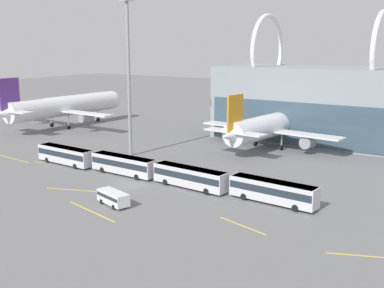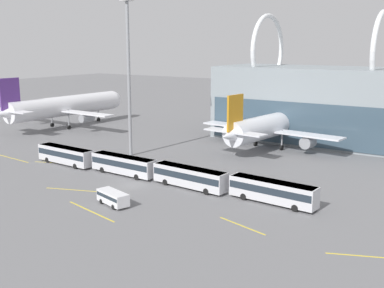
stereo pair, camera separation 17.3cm
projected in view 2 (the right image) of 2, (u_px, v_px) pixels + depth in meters
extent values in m
plane|color=slate|center=(130.00, 186.00, 77.90)|extent=(440.00, 440.00, 0.00)
torus|color=white|center=(268.00, 50.00, 117.35)|extent=(1.10, 17.57, 17.57)
torus|color=white|center=(382.00, 51.00, 103.01)|extent=(1.10, 17.57, 17.57)
cylinder|color=white|center=(66.00, 106.00, 131.80)|extent=(6.62, 35.86, 5.38)
sphere|color=white|center=(112.00, 100.00, 146.05)|extent=(5.27, 5.27, 5.27)
cone|color=white|center=(8.00, 113.00, 117.55)|extent=(5.38, 8.01, 5.11)
cube|color=white|center=(60.00, 110.00, 130.25)|extent=(37.88, 4.66, 0.35)
cylinder|color=gray|center=(35.00, 112.00, 136.51)|extent=(2.17, 3.95, 2.04)
cylinder|color=gray|center=(87.00, 118.00, 124.52)|extent=(2.17, 3.95, 2.04)
cube|color=#5B338C|center=(10.00, 94.00, 117.29)|extent=(0.59, 5.43, 7.74)
cube|color=white|center=(11.00, 111.00, 118.14)|extent=(14.10, 3.69, 0.28)
cylinder|color=gray|center=(98.00, 112.00, 141.95)|extent=(0.36, 0.36, 4.79)
cylinder|color=black|center=(99.00, 120.00, 142.44)|extent=(0.49, 1.12, 1.10)
cylinder|color=gray|center=(52.00, 116.00, 132.64)|extent=(0.36, 0.36, 4.79)
cylinder|color=black|center=(52.00, 125.00, 133.13)|extent=(0.49, 1.12, 1.10)
cylinder|color=gray|center=(69.00, 119.00, 128.68)|extent=(0.36, 0.36, 4.79)
cylinder|color=black|center=(69.00, 127.00, 129.17)|extent=(0.49, 1.12, 1.10)
cylinder|color=silver|center=(273.00, 125.00, 106.47)|extent=(8.52, 31.91, 5.09)
sphere|color=silver|center=(306.00, 117.00, 118.35)|extent=(4.98, 4.98, 4.98)
cone|color=silver|center=(233.00, 135.00, 94.58)|extent=(5.56, 7.41, 4.83)
cube|color=silver|center=(269.00, 130.00, 105.20)|extent=(33.76, 7.63, 0.35)
cylinder|color=gray|center=(233.00, 132.00, 111.38)|extent=(2.87, 3.29, 2.55)
cylinder|color=gray|center=(308.00, 142.00, 99.64)|extent=(2.87, 3.29, 2.55)
cube|color=orange|center=(235.00, 113.00, 94.28)|extent=(0.95, 5.01, 7.14)
cube|color=silver|center=(235.00, 132.00, 95.06)|extent=(13.49, 4.63, 0.28)
cylinder|color=gray|center=(296.00, 129.00, 114.94)|extent=(0.36, 0.36, 3.88)
cylinder|color=black|center=(295.00, 137.00, 115.34)|extent=(0.57, 1.14, 1.10)
cylinder|color=gray|center=(256.00, 135.00, 107.59)|extent=(0.36, 0.36, 3.88)
cylinder|color=black|center=(256.00, 144.00, 107.98)|extent=(0.57, 1.14, 1.10)
cylinder|color=gray|center=(282.00, 139.00, 103.45)|extent=(0.36, 0.36, 3.88)
cylinder|color=black|center=(282.00, 148.00, 103.85)|extent=(0.57, 1.14, 1.10)
cube|color=silver|center=(66.00, 155.00, 91.29)|extent=(13.39, 3.32, 2.98)
cube|color=#232D38|center=(65.00, 153.00, 91.23)|extent=(13.13, 3.33, 1.04)
cube|color=silver|center=(65.00, 148.00, 91.00)|extent=(12.99, 3.22, 0.12)
cylinder|color=black|center=(85.00, 164.00, 90.09)|extent=(1.02, 0.36, 1.00)
cylinder|color=black|center=(75.00, 166.00, 88.24)|extent=(1.02, 0.36, 1.00)
cylinder|color=black|center=(57.00, 158.00, 94.90)|extent=(1.02, 0.36, 1.00)
cylinder|color=black|center=(47.00, 160.00, 93.06)|extent=(1.02, 0.36, 1.00)
cube|color=silver|center=(123.00, 164.00, 84.07)|extent=(13.36, 3.09, 2.98)
cube|color=#232D38|center=(123.00, 163.00, 84.01)|extent=(13.10, 3.10, 1.04)
cube|color=silver|center=(123.00, 156.00, 83.78)|extent=(12.96, 2.99, 0.12)
cylinder|color=black|center=(146.00, 174.00, 82.94)|extent=(1.01, 0.34, 1.00)
cylinder|color=black|center=(137.00, 177.00, 81.07)|extent=(1.01, 0.34, 1.00)
cylinder|color=black|center=(112.00, 167.00, 87.63)|extent=(1.01, 0.34, 1.00)
cylinder|color=black|center=(102.00, 170.00, 85.76)|extent=(1.01, 0.34, 1.00)
cube|color=silver|center=(190.00, 177.00, 76.24)|extent=(13.43, 3.61, 2.98)
cube|color=#232D38|center=(190.00, 175.00, 76.18)|extent=(13.17, 3.62, 1.04)
cube|color=silver|center=(190.00, 168.00, 75.95)|extent=(13.03, 3.51, 0.12)
cylinder|color=black|center=(215.00, 188.00, 74.95)|extent=(1.02, 0.38, 1.00)
cylinder|color=black|center=(206.00, 192.00, 73.13)|extent=(1.02, 0.38, 1.00)
cylinder|color=black|center=(175.00, 179.00, 79.90)|extent=(1.02, 0.38, 1.00)
cylinder|color=black|center=(165.00, 182.00, 78.09)|extent=(1.02, 0.38, 1.00)
cube|color=silver|center=(273.00, 191.00, 68.81)|extent=(13.42, 3.56, 2.98)
cube|color=#232D38|center=(273.00, 189.00, 68.75)|extent=(13.16, 3.57, 1.04)
cube|color=silver|center=(273.00, 181.00, 68.52)|extent=(13.02, 3.45, 0.12)
cylinder|color=black|center=(302.00, 204.00, 67.53)|extent=(1.02, 0.38, 1.00)
cylinder|color=black|center=(295.00, 208.00, 65.71)|extent=(1.02, 0.38, 1.00)
cylinder|color=black|center=(252.00, 193.00, 72.46)|extent=(1.02, 0.38, 1.00)
cylinder|color=black|center=(244.00, 197.00, 70.64)|extent=(1.02, 0.38, 1.00)
cube|color=silver|center=(113.00, 197.00, 68.28)|extent=(5.98, 3.53, 1.70)
cube|color=#232D38|center=(113.00, 196.00, 68.22)|extent=(5.82, 3.50, 0.51)
cylinder|color=black|center=(101.00, 201.00, 69.03)|extent=(0.73, 0.40, 0.70)
cylinder|color=black|center=(113.00, 199.00, 70.27)|extent=(0.73, 0.40, 0.70)
cylinder|color=black|center=(113.00, 207.00, 66.61)|extent=(0.73, 0.40, 0.70)
cylinder|color=black|center=(125.00, 204.00, 67.84)|extent=(0.73, 0.40, 0.70)
cylinder|color=gray|center=(129.00, 81.00, 95.91)|extent=(0.66, 0.66, 30.73)
cube|color=yellow|center=(58.00, 163.00, 92.69)|extent=(9.36, 3.68, 0.01)
cube|color=yellow|center=(91.00, 211.00, 65.95)|extent=(11.04, 2.82, 0.01)
cube|color=yellow|center=(242.00, 226.00, 60.71)|extent=(7.67, 2.49, 0.01)
cube|color=yellow|center=(361.00, 256.00, 52.08)|extent=(6.98, 3.02, 0.01)
cube|color=yellow|center=(81.00, 190.00, 75.34)|extent=(11.36, 4.31, 0.01)
cube|color=yellow|center=(12.00, 158.00, 96.53)|extent=(11.33, 1.31, 0.01)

